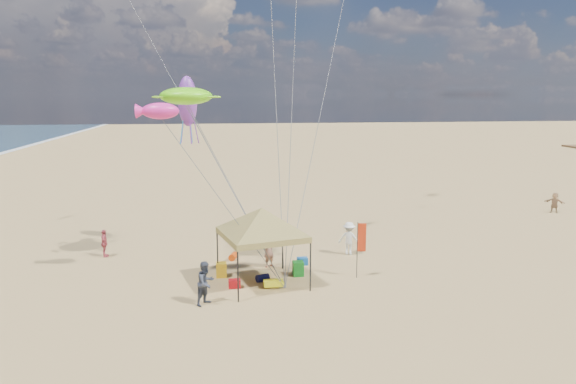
{
  "coord_description": "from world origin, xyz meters",
  "views": [
    {
      "loc": [
        -3.5,
        -21.91,
        8.67
      ],
      "look_at": [
        0.0,
        3.0,
        4.0
      ],
      "focal_mm": 32.81,
      "sensor_mm": 36.0,
      "label": 1
    }
  ],
  "objects_px": {
    "feather_flag": "(361,241)",
    "person_near_a": "(269,250)",
    "beach_cart": "(274,283)",
    "person_near_b": "(206,283)",
    "cooler_blue": "(302,261)",
    "person_near_c": "(349,238)",
    "canopy_tent": "(262,211)",
    "person_far_a": "(104,243)",
    "chair_green": "(298,269)",
    "person_far_c": "(555,202)",
    "chair_yellow": "(221,270)",
    "cooler_red": "(235,284)"
  },
  "relations": [
    {
      "from": "chair_yellow",
      "to": "person_far_a",
      "type": "bearing_deg",
      "value": 146.77
    },
    {
      "from": "person_far_a",
      "to": "person_far_c",
      "type": "distance_m",
      "value": 31.71
    },
    {
      "from": "cooler_red",
      "to": "chair_yellow",
      "type": "bearing_deg",
      "value": 109.89
    },
    {
      "from": "person_near_b",
      "to": "chair_yellow",
      "type": "bearing_deg",
      "value": 30.8
    },
    {
      "from": "cooler_red",
      "to": "chair_green",
      "type": "distance_m",
      "value": 3.37
    },
    {
      "from": "beach_cart",
      "to": "person_far_c",
      "type": "bearing_deg",
      "value": 29.0
    },
    {
      "from": "chair_green",
      "to": "person_far_c",
      "type": "height_order",
      "value": "person_far_c"
    },
    {
      "from": "cooler_red",
      "to": "person_far_c",
      "type": "height_order",
      "value": "person_far_c"
    },
    {
      "from": "beach_cart",
      "to": "person_near_c",
      "type": "height_order",
      "value": "person_near_c"
    },
    {
      "from": "feather_flag",
      "to": "person_near_a",
      "type": "xyz_separation_m",
      "value": [
        -4.17,
        2.25,
        -0.94
      ]
    },
    {
      "from": "canopy_tent",
      "to": "person_far_c",
      "type": "bearing_deg",
      "value": 27.51
    },
    {
      "from": "feather_flag",
      "to": "chair_green",
      "type": "relative_size",
      "value": 3.93
    },
    {
      "from": "cooler_red",
      "to": "beach_cart",
      "type": "xyz_separation_m",
      "value": [
        1.77,
        -0.2,
        0.01
      ]
    },
    {
      "from": "cooler_blue",
      "to": "person_near_a",
      "type": "bearing_deg",
      "value": -176.97
    },
    {
      "from": "chair_green",
      "to": "person_far_c",
      "type": "distance_m",
      "value": 23.82
    },
    {
      "from": "cooler_red",
      "to": "beach_cart",
      "type": "relative_size",
      "value": 0.6
    },
    {
      "from": "chair_yellow",
      "to": "person_far_a",
      "type": "xyz_separation_m",
      "value": [
        -6.21,
        4.07,
        0.41
      ]
    },
    {
      "from": "cooler_blue",
      "to": "chair_yellow",
      "type": "height_order",
      "value": "chair_yellow"
    },
    {
      "from": "cooler_blue",
      "to": "person_near_a",
      "type": "xyz_separation_m",
      "value": [
        -1.77,
        -0.09,
        0.72
      ]
    },
    {
      "from": "beach_cart",
      "to": "person_near_b",
      "type": "distance_m",
      "value": 3.48
    },
    {
      "from": "feather_flag",
      "to": "person_near_a",
      "type": "bearing_deg",
      "value": 151.69
    },
    {
      "from": "cooler_blue",
      "to": "person_near_b",
      "type": "xyz_separation_m",
      "value": [
        -4.86,
        -4.59,
        0.75
      ]
    },
    {
      "from": "person_near_c",
      "to": "person_near_a",
      "type": "bearing_deg",
      "value": 40.78
    },
    {
      "from": "cooler_blue",
      "to": "person_near_a",
      "type": "relative_size",
      "value": 0.3
    },
    {
      "from": "canopy_tent",
      "to": "chair_green",
      "type": "height_order",
      "value": "canopy_tent"
    },
    {
      "from": "person_near_a",
      "to": "person_near_b",
      "type": "distance_m",
      "value": 5.46
    },
    {
      "from": "beach_cart",
      "to": "person_near_a",
      "type": "bearing_deg",
      "value": 88.49
    },
    {
      "from": "chair_green",
      "to": "beach_cart",
      "type": "height_order",
      "value": "chair_green"
    },
    {
      "from": "cooler_blue",
      "to": "person_near_a",
      "type": "distance_m",
      "value": 1.91
    },
    {
      "from": "canopy_tent",
      "to": "chair_yellow",
      "type": "height_order",
      "value": "canopy_tent"
    },
    {
      "from": "feather_flag",
      "to": "cooler_blue",
      "type": "height_order",
      "value": "feather_flag"
    },
    {
      "from": "chair_yellow",
      "to": "person_far_c",
      "type": "height_order",
      "value": "person_far_c"
    },
    {
      "from": "person_near_a",
      "to": "person_near_b",
      "type": "height_order",
      "value": "person_near_b"
    },
    {
      "from": "chair_green",
      "to": "beach_cart",
      "type": "relative_size",
      "value": 0.78
    },
    {
      "from": "canopy_tent",
      "to": "feather_flag",
      "type": "distance_m",
      "value": 4.99
    },
    {
      "from": "person_far_a",
      "to": "person_far_c",
      "type": "bearing_deg",
      "value": -82.93
    },
    {
      "from": "canopy_tent",
      "to": "person_far_a",
      "type": "distance_m",
      "value": 10.05
    },
    {
      "from": "canopy_tent",
      "to": "person_far_c",
      "type": "distance_m",
      "value": 26.0
    },
    {
      "from": "feather_flag",
      "to": "person_far_c",
      "type": "bearing_deg",
      "value": 32.87
    },
    {
      "from": "cooler_blue",
      "to": "chair_green",
      "type": "relative_size",
      "value": 0.77
    },
    {
      "from": "chair_yellow",
      "to": "person_near_b",
      "type": "bearing_deg",
      "value": -101.55
    },
    {
      "from": "beach_cart",
      "to": "person_far_c",
      "type": "distance_m",
      "value": 25.7
    },
    {
      "from": "canopy_tent",
      "to": "chair_yellow",
      "type": "distance_m",
      "value": 3.86
    },
    {
      "from": "cooler_red",
      "to": "person_near_a",
      "type": "relative_size",
      "value": 0.3
    },
    {
      "from": "canopy_tent",
      "to": "person_near_b",
      "type": "height_order",
      "value": "canopy_tent"
    },
    {
      "from": "cooler_blue",
      "to": "person_near_c",
      "type": "xyz_separation_m",
      "value": [
        2.82,
        1.36,
        0.73
      ]
    },
    {
      "from": "cooler_red",
      "to": "chair_yellow",
      "type": "xyz_separation_m",
      "value": [
        -0.57,
        1.57,
        0.16
      ]
    },
    {
      "from": "beach_cart",
      "to": "person_far_c",
      "type": "xyz_separation_m",
      "value": [
        22.47,
        12.45,
        0.57
      ]
    },
    {
      "from": "feather_flag",
      "to": "chair_yellow",
      "type": "relative_size",
      "value": 3.93
    },
    {
      "from": "person_near_a",
      "to": "person_far_a",
      "type": "height_order",
      "value": "person_near_a"
    }
  ]
}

